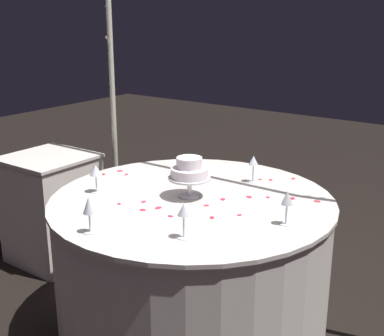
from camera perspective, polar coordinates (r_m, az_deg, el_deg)
The scene contains 30 objects.
ground_plane at distance 3.02m, azimuth -0.00°, elevation -16.99°, with size 12.00×12.00×0.00m, color black.
decorative_arch at distance 2.92m, azimuth 5.67°, elevation 11.84°, with size 2.07×0.05×2.17m.
main_table at distance 2.82m, azimuth -0.00°, elevation -10.58°, with size 1.47×1.47×0.76m.
side_table at distance 3.71m, azimuth -15.15°, elevation -4.31°, with size 0.53×0.53×0.75m.
tiered_cake at distance 2.64m, azimuth -0.30°, elevation -0.38°, with size 0.22×0.22×0.21m.
wine_glass_0 at distance 2.17m, azimuth -0.93°, elevation -4.92°, with size 0.06×0.06×0.16m.
wine_glass_1 at distance 2.27m, azimuth -11.29°, elevation -4.27°, with size 0.06×0.06×0.16m.
wine_glass_2 at distance 2.35m, azimuth 10.43°, elevation -3.49°, with size 0.06×0.06×0.16m.
wine_glass_3 at distance 2.77m, azimuth -10.55°, elevation -0.40°, with size 0.07×0.07×0.15m.
wine_glass_4 at distance 2.90m, azimuth 6.78°, elevation 0.59°, with size 0.06×0.06×0.15m.
rose_petal_0 at distance 2.61m, azimuth -8.02°, elevation -3.91°, with size 0.03×0.02×0.00m, color #E02D47.
rose_petal_1 at distance 2.42m, azimuth 2.22°, elevation -5.48°, with size 0.03×0.02×0.00m, color #E02D47.
rose_petal_2 at distance 2.98m, azimuth 8.66°, elevation -1.29°, with size 0.03×0.02×0.00m, color #E02D47.
rose_petal_3 at distance 2.46m, azimuth 5.25°, elevation -5.16°, with size 0.03×0.02×0.00m, color #E02D47.
rose_petal_4 at distance 3.14m, azimuth -7.94°, elevation -0.31°, with size 0.04×0.03×0.00m, color #E02D47.
rose_petal_5 at distance 2.63m, azimuth -5.35°, elevation -3.71°, with size 0.03×0.02×0.00m, color #E02D47.
rose_petal_6 at distance 2.44m, azimuth -2.37°, elevation -5.31°, with size 0.03×0.02×0.00m, color #E02D47.
rose_petal_7 at distance 2.65m, azimuth 3.41°, elevation -3.44°, with size 0.04×0.03×0.00m, color #E02D47.
rose_petal_8 at distance 2.71m, azimuth 10.98°, elevation -3.29°, with size 0.04×0.03×0.00m, color #E02D47.
rose_petal_9 at distance 3.02m, azimuth 11.10°, elevation -1.14°, with size 0.03×0.02×0.00m, color #E02D47.
rose_petal_10 at distance 3.07m, azimuth -7.24°, elevation -0.70°, with size 0.03×0.02×0.00m, color #E02D47.
rose_petal_11 at distance 2.54m, azimuth -3.73°, elevation -4.39°, with size 0.04×0.03×0.00m, color #E02D47.
rose_petal_12 at distance 2.52m, azimuth -5.43°, elevation -4.60°, with size 0.03×0.02×0.00m, color #E02D47.
rose_petal_13 at distance 2.70m, azimuth 6.31°, elevation -3.18°, with size 0.04×0.03×0.00m, color #E02D47.
rose_petal_14 at distance 2.70m, azimuth 8.36°, elevation -3.20°, with size 0.03×0.02×0.00m, color #E02D47.
rose_petal_15 at distance 2.98m, azimuth 7.51°, elevation -1.24°, with size 0.02×0.02×0.00m, color #E02D47.
rose_petal_16 at distance 3.08m, azimuth -2.14°, elevation -0.49°, with size 0.04×0.03×0.00m, color #E02D47.
rose_petal_17 at distance 2.57m, azimuth 1.60°, elevation -4.14°, with size 0.03×0.02×0.00m, color #E02D47.
rose_petal_18 at distance 3.09m, azimuth -9.77°, elevation -0.69°, with size 0.04×0.03×0.00m, color #E02D47.
rose_petal_19 at distance 2.70m, azimuth 13.63°, elevation -3.57°, with size 0.04×0.03×0.00m, color #E02D47.
Camera 1 is at (1.46, -2.03, 1.69)m, focal length 48.42 mm.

